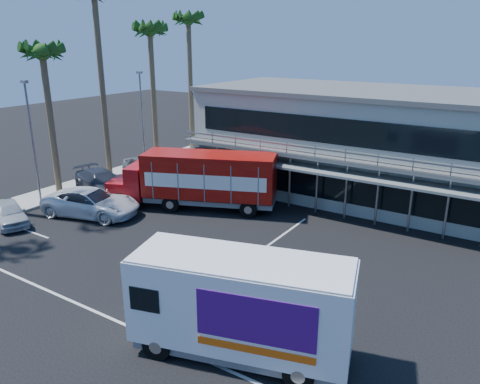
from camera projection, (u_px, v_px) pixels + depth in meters
The scene contains 16 objects.
ground at pixel (200, 260), 23.35m from camera, with size 120.00×120.00×0.00m, color black.
building at pixel (363, 142), 32.59m from camera, with size 22.40×12.00×7.30m.
curb_strip at pixel (92, 182), 35.84m from camera, with size 3.00×32.00×0.16m, color #A5A399.
palm_c at pixel (43, 60), 30.54m from camera, with size 2.80×2.80×10.75m.
palm_d at pixel (95, 5), 33.57m from camera, with size 2.80×2.80×14.75m.
palm_e at pixel (150, 38), 38.00m from camera, with size 2.80×2.80×12.25m.
palm_f at pixel (189, 28), 42.32m from camera, with size 2.80×2.80×13.25m.
light_pole_near at pixel (32, 137), 30.05m from camera, with size 0.50×0.25×8.09m.
light_pole_far at pixel (142, 117), 38.04m from camera, with size 0.50×0.25×8.09m.
red_truck at pixel (198, 178), 29.94m from camera, with size 10.99×6.39×3.65m.
white_van at pixel (241, 305), 15.85m from camera, with size 7.88×4.47×3.65m.
parked_car_a at pixel (9, 213), 27.75m from camera, with size 1.63×4.06×1.38m, color #B5B8BC.
parked_car_b at pixel (90, 204), 28.94m from camera, with size 1.71×4.90×1.61m, color black.
parked_car_c at pixel (91, 202), 29.06m from camera, with size 2.78×6.03×1.68m, color white.
parked_car_d at pixel (102, 182), 33.40m from camera, with size 2.24×5.52×1.60m, color #2C303B.
parked_car_e at pixel (146, 168), 36.96m from camera, with size 1.97×4.90×1.67m, color slate.
Camera 1 is at (13.13, -16.67, 10.51)m, focal length 35.00 mm.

